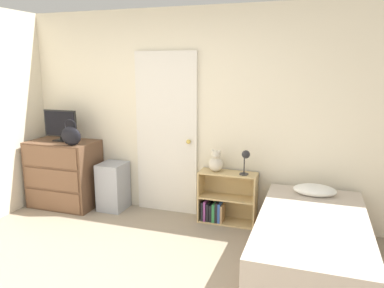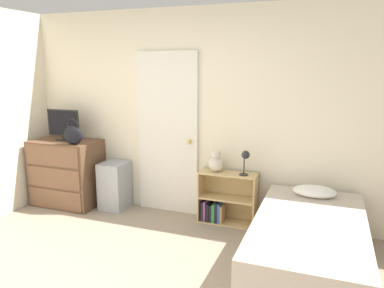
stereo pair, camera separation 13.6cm
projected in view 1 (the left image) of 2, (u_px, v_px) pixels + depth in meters
The scene contains 10 objects.
wall_back at pixel (178, 114), 4.68m from camera, with size 10.00×0.06×2.55m.
door_closed at pixel (167, 134), 4.72m from camera, with size 0.81×0.09×2.04m.
dresser at pixel (64, 174), 5.02m from camera, with size 0.89×0.55×0.89m.
tv at pixel (60, 125), 4.92m from camera, with size 0.49×0.16×0.41m.
handbag at pixel (71, 136), 4.65m from camera, with size 0.28×0.11×0.33m.
storage_bin at pixel (113, 186), 4.92m from camera, with size 0.32×0.36×0.62m.
bookshelf at pixel (223, 202), 4.52m from camera, with size 0.69×0.26×0.63m.
teddy_bear at pixel (216, 162), 4.45m from camera, with size 0.18×0.18×0.27m.
desk_lamp at pixel (246, 157), 4.28m from camera, with size 0.12×0.11×0.29m.
bed at pixel (311, 244), 3.44m from camera, with size 1.00×1.90×0.62m.
Camera 1 is at (1.66, -2.20, 1.88)m, focal length 35.00 mm.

